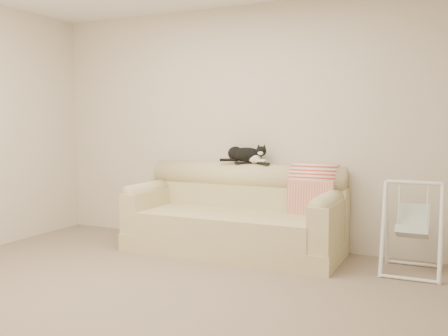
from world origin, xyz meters
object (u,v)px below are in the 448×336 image
remote_a (243,162)px  tuxedo_cat (246,154)px  remote_b (263,163)px  baby_swing (412,227)px  sofa (236,218)px

remote_a → tuxedo_cat: (0.03, 0.01, 0.09)m
remote_b → baby_swing: (1.51, -0.28, -0.49)m
sofa → remote_b: remote_b is taller
remote_a → tuxedo_cat: tuxedo_cat is taller
baby_swing → tuxedo_cat: bearing=170.1°
remote_a → baby_swing: bearing=-9.4°
tuxedo_cat → baby_swing: (1.72, -0.30, -0.58)m
remote_b → tuxedo_cat: tuxedo_cat is taller
sofa → baby_swing: 1.73m
remote_a → baby_swing: (1.75, -0.29, -0.50)m
baby_swing → remote_b: bearing=169.5°
sofa → remote_b: bearing=46.5°
baby_swing → remote_a: bearing=170.6°
remote_a → tuxedo_cat: 0.09m
remote_b → baby_swing: 1.62m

